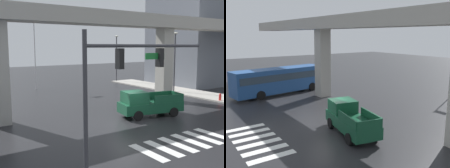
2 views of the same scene
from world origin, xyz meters
The scene contains 10 objects.
ground_plane centered at (0.00, 0.00, 0.00)m, with size 120.00×120.00×0.00m, color #232326.
crosswalk_stripes centered at (0.00, -5.30, 0.01)m, with size 6.05×2.80×0.01m.
elevated_overpass centered at (0.00, 4.67, 7.36)m, with size 51.18×2.44×8.56m.
sidewalk_east centered at (13.76, 2.00, 0.07)m, with size 4.00×36.00×0.15m, color #ADA89E.
pickup_truck centered at (2.26, 0.55, 0.99)m, with size 5.38×2.88×2.08m.
traffic_signal_mast centered at (-5.46, -6.68, 4.39)m, with size 6.49×0.32×6.20m.
street_lamp_mid_block centered at (12.56, 7.54, 4.56)m, with size 0.44×0.70×7.24m.
street_lamp_far_north centered at (12.56, 19.84, 4.56)m, with size 0.44×0.70×7.24m.
fire_hydrant centered at (12.16, 0.84, 0.43)m, with size 0.24×0.24×0.85m.
flagpole centered at (-0.54, 19.16, 5.68)m, with size 1.16×0.12×9.78m.
Camera 1 is at (-12.02, -15.79, 5.59)m, focal length 44.07 mm.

